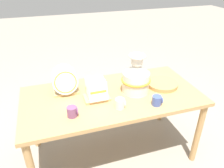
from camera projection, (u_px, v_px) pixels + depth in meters
ground_plane at (112, 151)px, 2.30m from camera, size 14.00×14.00×0.00m
display_table at (112, 102)px, 1.99m from camera, size 1.58×0.78×0.71m
ceramic_vase at (136, 77)px, 1.93m from camera, size 0.26×0.26×0.36m
dish_rack_round_plates at (65, 83)px, 1.94m from camera, size 0.22×0.20×0.24m
dish_rack_square_plates at (96, 92)px, 1.87m from camera, size 0.22×0.18×0.18m
wicker_charger_stack at (162, 84)px, 2.09m from camera, size 0.29×0.29×0.04m
mug_cobalt_glaze at (157, 100)px, 1.80m from camera, size 0.08×0.08×0.08m
mug_cream_glaze at (120, 103)px, 1.76m from camera, size 0.08×0.08×0.08m
mug_plum_glaze at (73, 112)px, 1.66m from camera, size 0.08×0.08×0.08m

